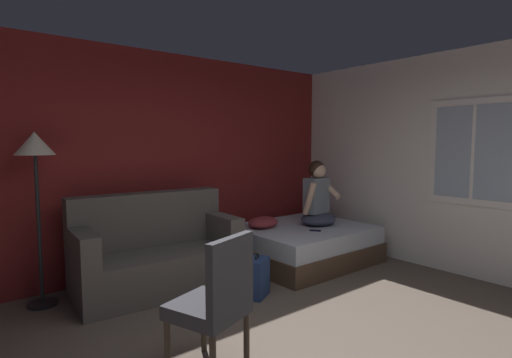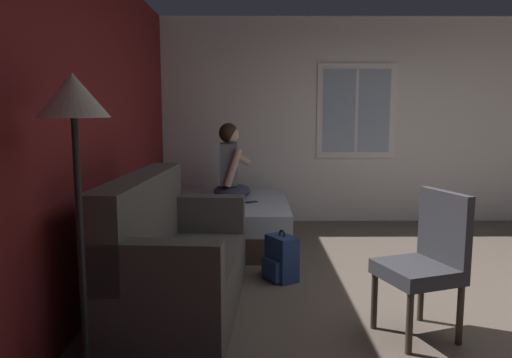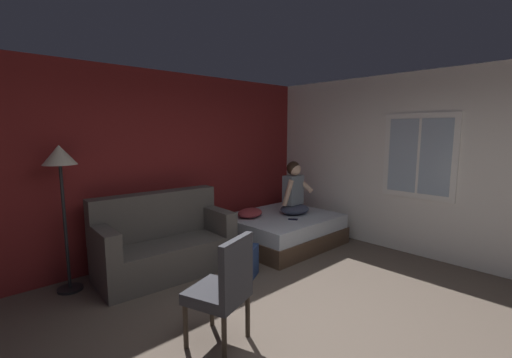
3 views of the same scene
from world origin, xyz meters
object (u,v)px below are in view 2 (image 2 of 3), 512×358
(throw_pillow, at_px, (196,203))
(floor_lamp, at_px, (75,128))
(side_chair, at_px, (427,259))
(cell_phone, at_px, (251,202))
(bed, at_px, (225,222))
(person_seated, at_px, (230,168))
(backpack, at_px, (281,259))
(couch, at_px, (172,262))

(throw_pillow, relative_size, floor_lamp, 0.28)
(side_chair, distance_m, cell_phone, 2.56)
(bed, bearing_deg, throw_pillow, 149.43)
(cell_phone, relative_size, floor_lamp, 0.08)
(bed, distance_m, cell_phone, 0.40)
(cell_phone, xyz_separation_m, floor_lamp, (-2.96, 0.88, 0.94))
(side_chair, bearing_deg, bed, 32.09)
(person_seated, xyz_separation_m, cell_phone, (-0.30, -0.24, -0.35))
(backpack, bearing_deg, bed, 24.17)
(couch, distance_m, cell_phone, 1.99)
(throw_pillow, distance_m, floor_lamp, 2.74)
(bed, xyz_separation_m, throw_pillow, (-0.46, 0.27, 0.31))
(side_chair, height_order, throw_pillow, side_chair)
(bed, height_order, side_chair, side_chair)
(couch, height_order, backpack, couch)
(couch, xyz_separation_m, throw_pillow, (1.52, -0.01, 0.16))
(side_chair, distance_m, backpack, 1.46)
(person_seated, bearing_deg, couch, 171.16)
(bed, relative_size, couch, 0.97)
(floor_lamp, bearing_deg, cell_phone, -16.52)
(person_seated, distance_m, floor_lamp, 3.38)
(bed, bearing_deg, couch, 171.79)
(side_chair, relative_size, throw_pillow, 2.04)
(side_chair, height_order, backpack, side_chair)
(couch, bearing_deg, person_seated, -8.84)
(person_seated, height_order, cell_phone, person_seated)
(couch, distance_m, throw_pillow, 1.52)
(couch, xyz_separation_m, backpack, (0.72, -0.85, -0.20))
(side_chair, bearing_deg, backpack, 39.79)
(cell_phone, bearing_deg, backpack, 159.09)
(side_chair, relative_size, floor_lamp, 0.58)
(cell_phone, bearing_deg, bed, 40.81)
(throw_pillow, bearing_deg, cell_phone, -56.52)
(throw_pillow, height_order, cell_phone, throw_pillow)
(side_chair, bearing_deg, person_seated, 28.88)
(side_chair, xyz_separation_m, person_seated, (2.57, 1.42, 0.30))
(bed, height_order, person_seated, person_seated)
(side_chair, height_order, cell_phone, side_chair)
(floor_lamp, bearing_deg, backpack, -32.67)
(cell_phone, distance_m, floor_lamp, 3.23)
(person_seated, xyz_separation_m, throw_pillow, (-0.68, 0.33, -0.29))
(bed, xyz_separation_m, floor_lamp, (-3.04, 0.58, 1.19))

